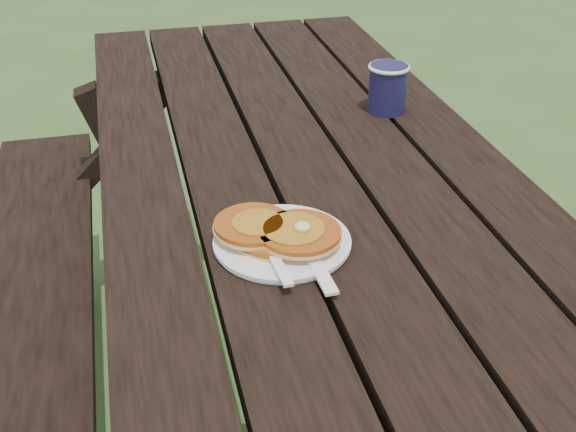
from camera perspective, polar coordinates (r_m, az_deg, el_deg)
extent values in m
cube|color=black|center=(1.36, 1.30, 3.66)|extent=(0.75, 1.80, 0.04)
cube|color=black|center=(1.51, -19.89, -9.01)|extent=(0.25, 1.80, 0.04)
cube|color=black|center=(1.73, 19.30, -3.36)|extent=(0.25, 1.80, 0.04)
cylinder|color=white|center=(1.10, -0.47, -2.11)|extent=(0.21, 0.21, 0.01)
cylinder|color=#B15214|center=(1.10, -0.99, -1.61)|extent=(0.12, 0.12, 0.01)
cylinder|color=#B15214|center=(1.10, -2.79, -0.74)|extent=(0.12, 0.12, 0.01)
cylinder|color=#B15214|center=(1.08, 0.94, -1.37)|extent=(0.12, 0.12, 0.01)
cylinder|color=#986215|center=(1.08, 0.46, -0.97)|extent=(0.09, 0.09, 0.00)
ellipsoid|color=#F4E59E|center=(1.08, 1.15, -0.87)|extent=(0.02, 0.02, 0.01)
cube|color=white|center=(1.06, 1.96, -3.35)|extent=(0.03, 0.18, 0.00)
cylinder|color=#17153B|center=(1.56, 7.87, 9.96)|extent=(0.08, 0.08, 0.10)
torus|color=white|center=(1.55, 8.00, 11.59)|extent=(0.09, 0.09, 0.01)
cylinder|color=black|center=(1.55, 7.99, 11.52)|extent=(0.07, 0.07, 0.01)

